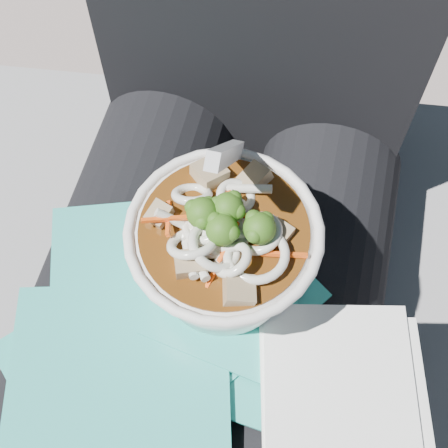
% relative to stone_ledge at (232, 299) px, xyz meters
% --- Properties ---
extents(ground, '(20.00, 20.00, 0.00)m').
position_rel_stone_ledge_xyz_m(ground, '(0.00, -0.15, -0.21)').
color(ground, slate).
rests_on(ground, ground).
extents(stone_ledge, '(1.05, 0.61, 0.42)m').
position_rel_stone_ledge_xyz_m(stone_ledge, '(0.00, 0.00, 0.00)').
color(stone_ledge, slate).
rests_on(stone_ledge, ground).
extents(lap, '(0.37, 0.48, 0.16)m').
position_rel_stone_ledge_xyz_m(lap, '(0.00, -0.15, 0.29)').
color(lap, black).
rests_on(lap, stone_ledge).
extents(person_body, '(0.34, 0.94, 0.98)m').
position_rel_stone_ledge_xyz_m(person_body, '(0.00, -0.06, 0.32)').
color(person_body, black).
rests_on(person_body, ground).
extents(plastic_bag, '(0.29, 0.34, 0.01)m').
position_rel_stone_ledge_xyz_m(plastic_bag, '(-0.02, -0.18, 0.38)').
color(plastic_bag, teal).
rests_on(plastic_bag, lap).
extents(napkins, '(0.17, 0.18, 0.01)m').
position_rel_stone_ledge_xyz_m(napkins, '(0.14, -0.21, 0.39)').
color(napkins, white).
rests_on(napkins, plastic_bag).
extents(udon_bowl, '(0.20, 0.20, 0.20)m').
position_rel_stone_ledge_xyz_m(udon_bowl, '(0.02, -0.13, 0.45)').
color(udon_bowl, white).
rests_on(udon_bowl, plastic_bag).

